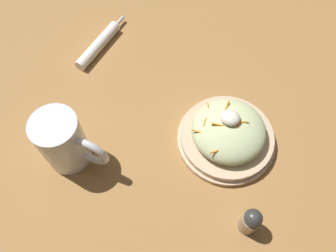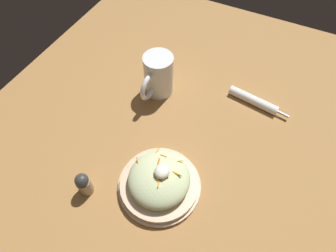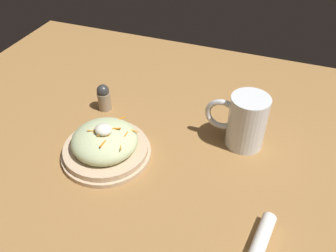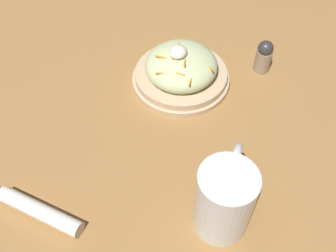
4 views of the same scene
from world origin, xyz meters
name	(u,v)px [view 2 (image 2 of 4)]	position (x,y,z in m)	size (l,w,h in m)	color
ground_plane	(215,162)	(0.00, 0.00, 0.00)	(1.43, 1.43, 0.00)	#9E703D
salad_plate	(159,181)	(0.13, -0.10, 0.03)	(0.21, 0.21, 0.10)	#D1B28E
beer_mug	(158,77)	(-0.16, -0.26, 0.06)	(0.15, 0.09, 0.13)	white
napkin_roll	(254,100)	(-0.25, 0.03, 0.01)	(0.05, 0.19, 0.03)	white
salt_shaker	(84,184)	(0.22, -0.26, 0.04)	(0.04, 0.04, 0.08)	gray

